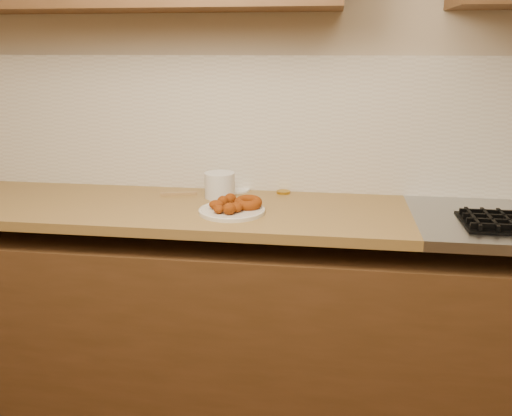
% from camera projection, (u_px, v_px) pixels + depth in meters
% --- Properties ---
extents(wall_back, '(4.00, 0.02, 2.70)m').
position_uv_depth(wall_back, '(294.00, 91.00, 2.37)').
color(wall_back, tan).
rests_on(wall_back, ground).
extents(base_cabinet, '(3.60, 0.60, 0.77)m').
position_uv_depth(base_cabinet, '(284.00, 322.00, 2.35)').
color(base_cabinet, '#53331C').
rests_on(base_cabinet, floor).
extents(butcher_block, '(2.30, 0.62, 0.04)m').
position_uv_depth(butcher_block, '(133.00, 208.00, 2.30)').
color(butcher_block, olive).
rests_on(butcher_block, base_cabinet).
extents(backsplash, '(3.60, 0.02, 0.60)m').
position_uv_depth(backsplash, '(293.00, 125.00, 2.40)').
color(backsplash, beige).
rests_on(backsplash, wall_back).
extents(donut_plate, '(0.26, 0.26, 0.02)m').
position_uv_depth(donut_plate, '(232.00, 211.00, 2.15)').
color(donut_plate, beige).
rests_on(donut_plate, butcher_block).
extents(ring_donut, '(0.12, 0.12, 0.05)m').
position_uv_depth(ring_donut, '(248.00, 203.00, 2.17)').
color(ring_donut, maroon).
rests_on(ring_donut, donut_plate).
extents(fried_dough_chunks, '(0.14, 0.21, 0.05)m').
position_uv_depth(fried_dough_chunks, '(226.00, 205.00, 2.14)').
color(fried_dough_chunks, maroon).
rests_on(fried_dough_chunks, donut_plate).
extents(plastic_tub, '(0.17, 0.17, 0.11)m').
position_uv_depth(plastic_tub, '(220.00, 185.00, 2.36)').
color(plastic_tub, silver).
rests_on(plastic_tub, butcher_block).
extents(tub_lid, '(0.14, 0.14, 0.01)m').
position_uv_depth(tub_lid, '(235.00, 189.00, 2.49)').
color(tub_lid, white).
rests_on(tub_lid, butcher_block).
extents(brass_jar_lid, '(0.07, 0.07, 0.01)m').
position_uv_depth(brass_jar_lid, '(283.00, 192.00, 2.44)').
color(brass_jar_lid, '#B88C22').
rests_on(brass_jar_lid, butcher_block).
extents(wooden_utensil, '(0.16, 0.06, 0.01)m').
position_uv_depth(wooden_utensil, '(179.00, 194.00, 2.42)').
color(wooden_utensil, olive).
rests_on(wooden_utensil, butcher_block).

